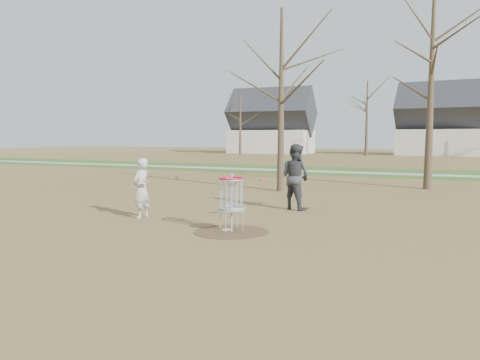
# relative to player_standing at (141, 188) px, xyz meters

# --- Properties ---
(ground) EXTENTS (160.00, 160.00, 0.00)m
(ground) POSITION_rel_player_standing_xyz_m (3.13, -0.63, -0.84)
(ground) COLOR brown
(ground) RESTS_ON ground
(green_band) EXTENTS (160.00, 8.00, 0.01)m
(green_band) POSITION_rel_player_standing_xyz_m (3.13, 20.37, -0.83)
(green_band) COLOR #2D5119
(green_band) RESTS_ON ground
(footpath) EXTENTS (160.00, 1.50, 0.01)m
(footpath) POSITION_rel_player_standing_xyz_m (3.13, 19.37, -0.82)
(footpath) COLOR #9E9E99
(footpath) RESTS_ON green_band
(dirt_circle) EXTENTS (1.80, 1.80, 0.01)m
(dirt_circle) POSITION_rel_player_standing_xyz_m (3.13, -0.63, -0.83)
(dirt_circle) COLOR #47331E
(dirt_circle) RESTS_ON ground
(player_standing) EXTENTS (0.42, 0.62, 1.67)m
(player_standing) POSITION_rel_player_standing_xyz_m (0.00, 0.00, 0.00)
(player_standing) COLOR #B9B9B9
(player_standing) RESTS_ON ground
(player_throwing) EXTENTS (1.19, 1.06, 2.04)m
(player_throwing) POSITION_rel_player_standing_xyz_m (3.34, 3.38, 0.18)
(player_throwing) COLOR #37393D
(player_throwing) RESTS_ON ground
(disc_grounded) EXTENTS (0.22, 0.22, 0.02)m
(disc_grounded) POSITION_rel_player_standing_xyz_m (2.94, -0.53, -0.82)
(disc_grounded) COLOR white
(disc_grounded) RESTS_ON dirt_circle
(discs_in_play) EXTENTS (3.16, 1.37, 0.09)m
(discs_in_play) POSITION_rel_player_standing_xyz_m (1.87, 0.42, 0.24)
(discs_in_play) COLOR #FE3E0D
(discs_in_play) RESTS_ON ground
(disc_golf_basket) EXTENTS (0.64, 0.64, 1.35)m
(disc_golf_basket) POSITION_rel_player_standing_xyz_m (3.13, -0.63, 0.08)
(disc_golf_basket) COLOR #9EA3AD
(disc_golf_basket) RESTS_ON ground
(bare_trees) EXTENTS (52.62, 44.98, 9.00)m
(bare_trees) POSITION_rel_player_standing_xyz_m (4.91, 35.15, 4.51)
(bare_trees) COLOR #382B1E
(bare_trees) RESTS_ON ground
(houses_row) EXTENTS (56.51, 10.01, 7.26)m
(houses_row) POSITION_rel_player_standing_xyz_m (7.45, 51.93, 2.69)
(houses_row) COLOR silver
(houses_row) RESTS_ON ground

